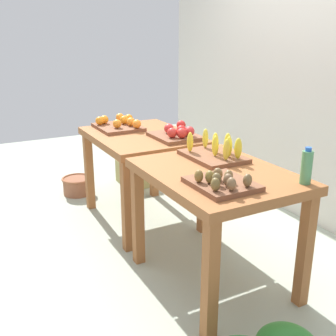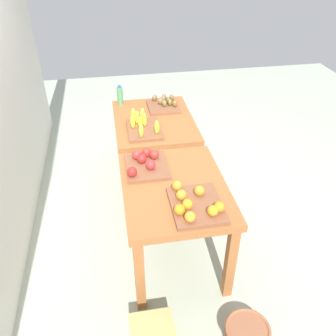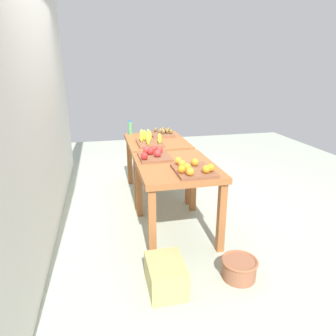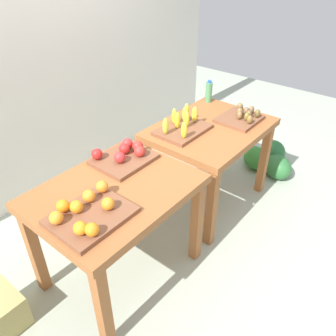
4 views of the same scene
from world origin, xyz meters
name	(u,v)px [view 1 (image 1 of 4)]	position (x,y,z in m)	size (l,w,h in m)	color
ground_plane	(173,245)	(0.00, 0.00, 0.00)	(8.00, 8.00, 0.00)	#A5AF9C
back_wall	(316,46)	(0.00, 1.35, 1.50)	(4.40, 0.12, 3.00)	silver
display_table_left	(142,147)	(-0.56, 0.00, 0.67)	(1.04, 0.80, 0.79)	#98592F
display_table_right	(216,188)	(0.56, 0.00, 0.67)	(1.04, 0.80, 0.79)	#98592F
orange_bin	(119,124)	(-0.84, -0.09, 0.83)	(0.45, 0.36, 0.11)	brown
apple_bin	(177,134)	(-0.28, 0.19, 0.83)	(0.40, 0.36, 0.11)	brown
banana_crate	(215,152)	(0.34, 0.14, 0.84)	(0.44, 0.32, 0.17)	brown
kiwi_bin	(222,182)	(0.82, -0.15, 0.82)	(0.36, 0.32, 0.10)	brown
water_bottle	(307,167)	(0.99, 0.31, 0.89)	(0.06, 0.06, 0.21)	#4C8C59
wicker_basket	(77,185)	(-1.44, -0.35, 0.10)	(0.32, 0.32, 0.18)	#90573C
cardboard_produce_box	(135,173)	(-1.43, 0.30, 0.13)	(0.40, 0.30, 0.25)	tan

